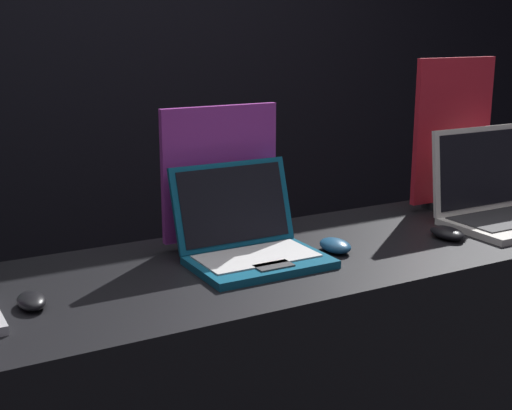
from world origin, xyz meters
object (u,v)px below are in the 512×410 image
(promo_stand_middle, at_px, (220,180))
(laptop_back, at_px, (500,201))
(mouse_middle, at_px, (335,245))
(promo_stand_back, at_px, (452,137))
(laptop_middle, at_px, (249,239))
(mouse_front, at_px, (32,301))
(mouse_back, at_px, (447,233))

(promo_stand_middle, bearing_deg, laptop_back, -14.29)
(mouse_middle, bearing_deg, promo_stand_back, 19.79)
(laptop_middle, distance_m, promo_stand_middle, 0.21)
(mouse_front, relative_size, promo_stand_middle, 0.25)
(mouse_middle, xyz_separation_m, mouse_back, (0.35, -0.06, -0.00))
(laptop_middle, xyz_separation_m, promo_stand_middle, (0.00, 0.16, 0.13))
(mouse_back, height_order, promo_stand_back, promo_stand_back)
(promo_stand_middle, bearing_deg, laptop_middle, -90.00)
(laptop_middle, height_order, laptop_back, laptop_back)
(promo_stand_back, bearing_deg, mouse_back, -134.10)
(promo_stand_middle, height_order, mouse_back, promo_stand_middle)
(mouse_back, bearing_deg, mouse_middle, 171.05)
(mouse_front, bearing_deg, promo_stand_back, 8.98)
(mouse_front, distance_m, laptop_middle, 0.57)
(laptop_back, xyz_separation_m, promo_stand_back, (-0.00, 0.22, 0.17))
(mouse_front, height_order, mouse_back, mouse_back)
(mouse_middle, xyz_separation_m, promo_stand_back, (0.62, 0.22, 0.22))
(mouse_front, xyz_separation_m, laptop_middle, (0.57, 0.06, 0.04))
(promo_stand_middle, relative_size, laptop_back, 0.99)
(mouse_front, bearing_deg, promo_stand_middle, 21.20)
(mouse_middle, bearing_deg, laptop_middle, 167.03)
(mouse_front, height_order, promo_stand_middle, promo_stand_middle)
(mouse_front, xyz_separation_m, mouse_back, (1.15, -0.05, 0.00))
(laptop_middle, relative_size, promo_stand_middle, 0.88)
(promo_stand_middle, height_order, laptop_back, promo_stand_middle)
(mouse_front, xyz_separation_m, promo_stand_back, (1.43, 0.23, 0.22))
(mouse_middle, bearing_deg, promo_stand_middle, 137.13)
(mouse_middle, relative_size, promo_stand_middle, 0.28)
(mouse_middle, distance_m, laptop_back, 0.62)
(mouse_back, bearing_deg, mouse_front, 177.31)
(laptop_middle, bearing_deg, promo_stand_back, 11.19)
(mouse_front, relative_size, mouse_back, 0.83)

